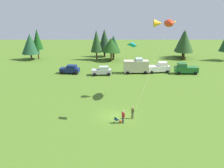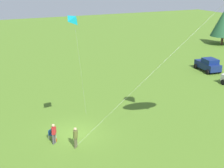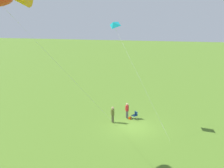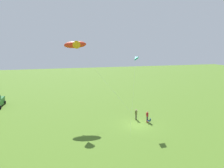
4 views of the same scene
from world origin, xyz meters
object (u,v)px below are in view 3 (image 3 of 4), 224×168
object	(u,v)px
person_kite_flyer	(113,113)
person_spectator	(127,109)
backpack_on_grass	(130,118)
folding_chair	(135,115)
kite_delta_teal	(113,25)

from	to	relation	value
person_kite_flyer	person_spectator	xyz separation A→B (m)	(-1.31, -1.38, 0.00)
person_kite_flyer	backpack_on_grass	world-z (taller)	person_kite_flyer
folding_chair	person_spectator	bearing A→B (deg)	-42.79
person_spectator	folding_chair	bearing A→B (deg)	143.89
kite_delta_teal	person_spectator	bearing A→B (deg)	-123.44
person_spectator	kite_delta_teal	size ratio (longest dim) A/B	0.17
person_kite_flyer	backpack_on_grass	distance (m)	2.28
person_spectator	backpack_on_grass	bearing A→B (deg)	126.48
person_kite_flyer	backpack_on_grass	xyz separation A→B (m)	(-1.66, -1.26, -0.91)
backpack_on_grass	kite_delta_teal	xyz separation A→B (m)	(1.55, 1.70, 9.81)
folding_chair	person_spectator	world-z (taller)	person_spectator
folding_chair	backpack_on_grass	size ratio (longest dim) A/B	2.56
folding_chair	kite_delta_teal	xyz separation A→B (m)	(2.06, 1.81, 9.43)
person_spectator	backpack_on_grass	world-z (taller)	person_spectator
person_spectator	kite_delta_teal	distance (m)	9.16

